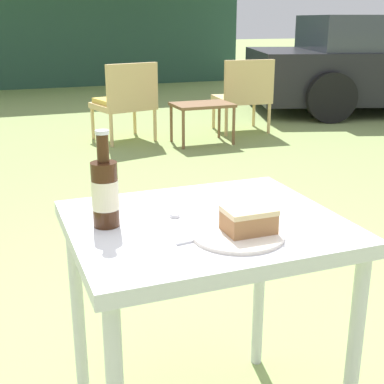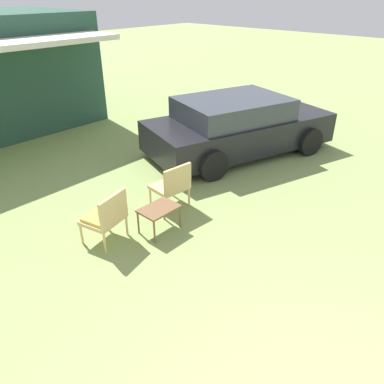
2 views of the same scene
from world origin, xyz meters
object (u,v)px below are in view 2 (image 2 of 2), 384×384
parked_car (238,126)px  wicker_chair_plain (173,184)px  garden_side_table (159,210)px  wicker_chair_cushioned (106,216)px

parked_car → wicker_chair_plain: 2.84m
wicker_chair_plain → garden_side_table: (-0.65, -0.35, -0.08)m
parked_car → wicker_chair_cushioned: 4.16m
wicker_chair_cushioned → wicker_chair_plain: size_ratio=1.00×
wicker_chair_cushioned → garden_side_table: bearing=138.3°
wicker_chair_cushioned → garden_side_table: wicker_chair_cushioned is taller
parked_car → garden_side_table: size_ratio=7.60×
parked_car → wicker_chair_cushioned: (-4.10, -0.65, -0.19)m
parked_car → garden_side_table: 3.56m
parked_car → wicker_chair_plain: bearing=-148.4°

